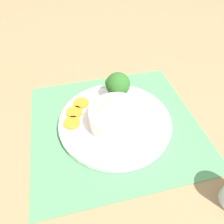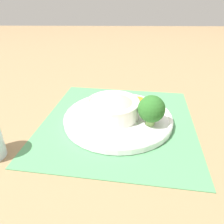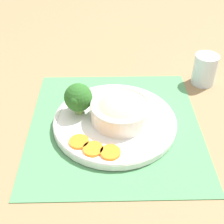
{
  "view_description": "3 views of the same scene",
  "coord_description": "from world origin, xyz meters",
  "views": [
    {
      "loc": [
        -0.16,
        -0.38,
        0.47
      ],
      "look_at": [
        -0.01,
        0.01,
        0.05
      ],
      "focal_mm": 35.0,
      "sensor_mm": 36.0,
      "label": 1
    },
    {
      "loc": [
        0.55,
        -0.01,
        0.34
      ],
      "look_at": [
        0.01,
        -0.02,
        0.04
      ],
      "focal_mm": 35.0,
      "sensor_mm": 36.0,
      "label": 2
    },
    {
      "loc": [
        -0.6,
        0.1,
        0.53
      ],
      "look_at": [
        0.01,
        0.01,
        0.04
      ],
      "focal_mm": 50.0,
      "sensor_mm": 36.0,
      "label": 3
    }
  ],
  "objects": [
    {
      "name": "broccoli_floret",
      "position": [
        0.04,
        0.09,
        0.07
      ],
      "size": [
        0.07,
        0.07,
        0.08
      ],
      "color": "#84AD5B",
      "rests_on": "plate"
    },
    {
      "name": "plate",
      "position": [
        0.0,
        0.0,
        0.02
      ],
      "size": [
        0.31,
        0.31,
        0.02
      ],
      "color": "white",
      "rests_on": "placemat"
    },
    {
      "name": "bowl",
      "position": [
        -0.0,
        -0.01,
        0.05
      ],
      "size": [
        0.15,
        0.15,
        0.06
      ],
      "color": "silver",
      "rests_on": "plate"
    },
    {
      "name": "water_glass",
      "position": [
        0.16,
        -0.3,
        0.04
      ],
      "size": [
        0.07,
        0.07,
        0.09
      ],
      "color": "silver",
      "rests_on": "ground_plane"
    },
    {
      "name": "carrot_slice_near",
      "position": [
        -0.07,
        0.1,
        0.02
      ],
      "size": [
        0.05,
        0.05,
        0.01
      ],
      "color": "orange",
      "rests_on": "plate"
    },
    {
      "name": "carrot_slice_far",
      "position": [
        -0.12,
        0.03,
        0.02
      ],
      "size": [
        0.05,
        0.05,
        0.01
      ],
      "color": "orange",
      "rests_on": "plate"
    },
    {
      "name": "carrot_slice_middle",
      "position": [
        -0.1,
        0.07,
        0.02
      ],
      "size": [
        0.05,
        0.05,
        0.01
      ],
      "color": "orange",
      "rests_on": "plate"
    },
    {
      "name": "placemat",
      "position": [
        0.0,
        0.0,
        0.0
      ],
      "size": [
        0.52,
        0.49,
        0.0
      ],
      "color": "#4C8C59",
      "rests_on": "ground_plane"
    },
    {
      "name": "ground_plane",
      "position": [
        0.0,
        0.0,
        0.0
      ],
      "size": [
        4.0,
        4.0,
        0.0
      ],
      "primitive_type": "plane",
      "color": "#8C704C"
    }
  ]
}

